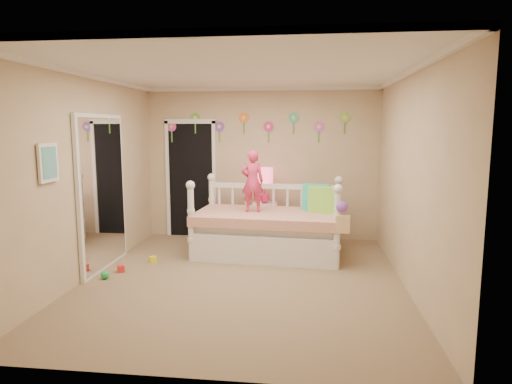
# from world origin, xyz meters

# --- Properties ---
(floor) EXTENTS (4.00, 4.50, 0.01)m
(floor) POSITION_xyz_m (0.00, 0.00, 0.00)
(floor) COLOR #7F684C
(floor) RESTS_ON ground
(ceiling) EXTENTS (4.00, 4.50, 0.01)m
(ceiling) POSITION_xyz_m (0.00, 0.00, 2.60)
(ceiling) COLOR white
(ceiling) RESTS_ON floor
(back_wall) EXTENTS (4.00, 0.01, 2.60)m
(back_wall) POSITION_xyz_m (0.00, 2.25, 1.30)
(back_wall) COLOR tan
(back_wall) RESTS_ON floor
(left_wall) EXTENTS (0.01, 4.50, 2.60)m
(left_wall) POSITION_xyz_m (-2.00, 0.00, 1.30)
(left_wall) COLOR tan
(left_wall) RESTS_ON floor
(right_wall) EXTENTS (0.01, 4.50, 2.60)m
(right_wall) POSITION_xyz_m (2.00, 0.00, 1.30)
(right_wall) COLOR tan
(right_wall) RESTS_ON floor
(crown_molding) EXTENTS (4.00, 4.50, 0.06)m
(crown_molding) POSITION_xyz_m (0.00, 0.00, 2.57)
(crown_molding) COLOR white
(crown_molding) RESTS_ON ceiling
(daybed) EXTENTS (2.28, 1.34, 1.19)m
(daybed) POSITION_xyz_m (0.21, 1.18, 0.59)
(daybed) COLOR white
(daybed) RESTS_ON floor
(pillow_turquoise) EXTENTS (0.42, 0.22, 0.40)m
(pillow_turquoise) POSITION_xyz_m (0.94, 1.40, 0.86)
(pillow_turquoise) COLOR #24B4A3
(pillow_turquoise) RESTS_ON daybed
(pillow_lime) EXTENTS (0.44, 0.25, 0.39)m
(pillow_lime) POSITION_xyz_m (1.03, 1.22, 0.86)
(pillow_lime) COLOR #8FE546
(pillow_lime) RESTS_ON daybed
(child) EXTENTS (0.37, 0.27, 0.92)m
(child) POSITION_xyz_m (-0.02, 1.18, 1.12)
(child) COLOR #DF325D
(child) RESTS_ON daybed
(nightstand) EXTENTS (0.43, 0.34, 0.68)m
(nightstand) POSITION_xyz_m (0.10, 1.90, 0.34)
(nightstand) COLOR white
(nightstand) RESTS_ON floor
(table_lamp) EXTENTS (0.27, 0.27, 0.59)m
(table_lamp) POSITION_xyz_m (0.10, 1.90, 1.07)
(table_lamp) COLOR #E21E65
(table_lamp) RESTS_ON nightstand
(closet_doorway) EXTENTS (0.90, 0.04, 2.07)m
(closet_doorway) POSITION_xyz_m (-1.25, 2.23, 1.03)
(closet_doorway) COLOR black
(closet_doorway) RESTS_ON back_wall
(flower_decals) EXTENTS (3.40, 0.02, 0.50)m
(flower_decals) POSITION_xyz_m (-0.09, 2.24, 1.94)
(flower_decals) COLOR #B2668C
(flower_decals) RESTS_ON back_wall
(mirror_closet) EXTENTS (0.07, 1.30, 2.10)m
(mirror_closet) POSITION_xyz_m (-1.96, 0.30, 1.05)
(mirror_closet) COLOR white
(mirror_closet) RESTS_ON left_wall
(wall_picture) EXTENTS (0.05, 0.34, 0.42)m
(wall_picture) POSITION_xyz_m (-1.97, -0.90, 1.55)
(wall_picture) COLOR white
(wall_picture) RESTS_ON left_wall
(hanging_bag) EXTENTS (0.20, 0.16, 0.36)m
(hanging_bag) POSITION_xyz_m (1.26, 0.55, 0.72)
(hanging_bag) COLOR beige
(hanging_bag) RESTS_ON daybed
(toy_scatter) EXTENTS (1.12, 1.47, 0.11)m
(toy_scatter) POSITION_xyz_m (-1.75, 0.47, 0.06)
(toy_scatter) COLOR #996666
(toy_scatter) RESTS_ON floor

